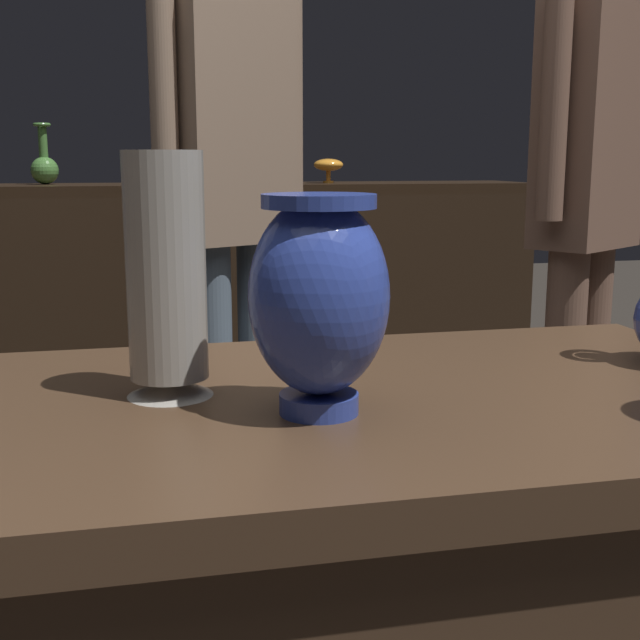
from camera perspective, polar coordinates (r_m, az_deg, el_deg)
The scene contains 8 objects.
back_display_shelf at distance 3.20m, azimuth -8.63°, elevation 0.37°, with size 2.60×0.40×0.99m.
vase_centerpiece at distance 0.91m, azimuth -0.08°, elevation 1.65°, with size 0.16×0.16×0.24m.
vase_tall_behind at distance 0.99m, azimuth -10.53°, elevation 2.87°, with size 0.10×0.10×0.29m.
shelf_vase_center at distance 3.14m, azimuth -8.92°, elevation 10.38°, with size 0.10×0.10×0.09m.
shelf_vase_right at distance 3.20m, azimuth 0.58°, elevation 10.60°, with size 0.11×0.11×0.09m.
shelf_vase_left at distance 3.20m, azimuth -18.45°, elevation 10.05°, with size 0.10×0.10×0.22m.
visitor_center_back at distance 2.28m, azimuth -6.08°, elevation 9.65°, with size 0.43×0.30×1.73m.
visitor_near_right at distance 2.39m, azimuth 17.89°, elevation 8.81°, with size 0.40×0.33×1.71m.
Camera 1 is at (-0.21, -0.94, 1.08)m, focal length 46.48 mm.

